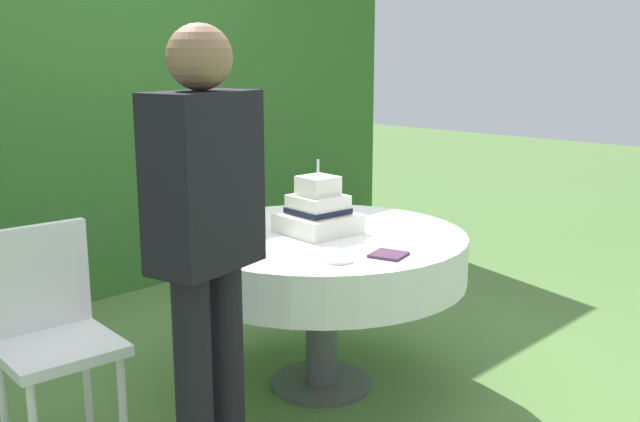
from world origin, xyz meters
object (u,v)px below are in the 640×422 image
(serving_plate_near, at_px, (310,216))
(napkin_stack, at_px, (389,255))
(garden_chair, at_px, (48,324))
(standing_person, at_px, (206,243))
(wedding_cake, at_px, (318,212))
(serving_plate_left, at_px, (319,208))
(serving_plate_far, at_px, (338,260))
(cake_table, at_px, (322,257))

(serving_plate_near, xyz_separation_m, napkin_stack, (-0.29, -0.72, 0.00))
(serving_plate_near, relative_size, garden_chair, 0.14)
(serving_plate_near, height_order, standing_person, standing_person)
(wedding_cake, bearing_deg, serving_plate_left, 43.45)
(serving_plate_left, height_order, garden_chair, garden_chair)
(serving_plate_near, xyz_separation_m, standing_person, (-1.13, -0.66, 0.20))
(serving_plate_near, distance_m, serving_plate_left, 0.18)
(wedding_cake, relative_size, napkin_stack, 2.54)
(wedding_cake, relative_size, serving_plate_far, 2.89)
(wedding_cake, xyz_separation_m, garden_chair, (-1.15, 0.27, -0.28))
(napkin_stack, bearing_deg, serving_plate_left, 61.20)
(serving_plate_left, xyz_separation_m, garden_chair, (-1.51, -0.07, -0.19))
(serving_plate_left, distance_m, standing_person, 1.50)
(serving_plate_far, height_order, standing_person, standing_person)
(cake_table, bearing_deg, serving_plate_far, -128.10)
(serving_plate_near, distance_m, napkin_stack, 0.78)
(serving_plate_left, xyz_separation_m, napkin_stack, (-0.44, -0.81, 0.00))
(serving_plate_far, relative_size, serving_plate_left, 1.11)
(cake_table, bearing_deg, standing_person, -157.38)
(napkin_stack, height_order, standing_person, standing_person)
(serving_plate_far, relative_size, napkin_stack, 0.88)
(serving_plate_near, distance_m, garden_chair, 1.36)
(serving_plate_left, bearing_deg, garden_chair, -177.40)
(serving_plate_far, bearing_deg, garden_chair, 143.17)
(cake_table, relative_size, napkin_stack, 9.94)
(serving_plate_near, height_order, serving_plate_far, same)
(wedding_cake, bearing_deg, napkin_stack, -101.01)
(serving_plate_near, bearing_deg, garden_chair, 179.22)
(serving_plate_far, height_order, serving_plate_left, same)
(cake_table, relative_size, serving_plate_left, 12.55)
(serving_plate_near, bearing_deg, serving_plate_left, 28.59)
(garden_chair, bearing_deg, serving_plate_far, -36.83)
(serving_plate_far, bearing_deg, napkin_stack, -25.28)
(serving_plate_far, relative_size, garden_chair, 0.13)
(serving_plate_near, relative_size, serving_plate_far, 1.11)
(cake_table, distance_m, garden_chair, 1.19)
(garden_chair, bearing_deg, serving_plate_left, 2.60)
(standing_person, bearing_deg, napkin_stack, -4.14)
(cake_table, distance_m, napkin_stack, 0.47)
(serving_plate_far, xyz_separation_m, serving_plate_left, (0.64, 0.72, 0.00))
(serving_plate_left, height_order, napkin_stack, same)
(serving_plate_left, xyz_separation_m, standing_person, (-1.29, -0.75, 0.20))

